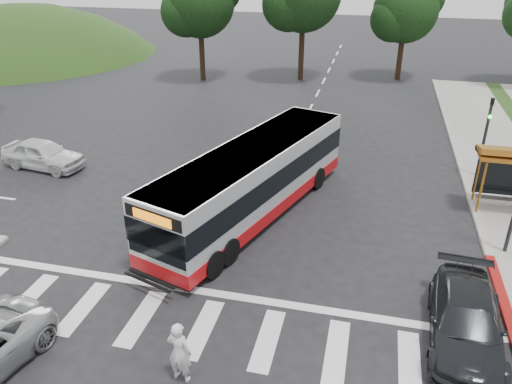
% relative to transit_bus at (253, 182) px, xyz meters
% --- Properties ---
extents(ground, '(140.00, 140.00, 0.00)m').
position_rel_transit_bus_xyz_m(ground, '(0.23, -2.20, -1.52)').
color(ground, black).
rests_on(ground, ground).
extents(sidewalk_east, '(4.00, 40.00, 0.12)m').
position_rel_transit_bus_xyz_m(sidewalk_east, '(11.23, 5.80, -1.46)').
color(sidewalk_east, gray).
rests_on(sidewalk_east, ground).
extents(curb_east, '(0.30, 40.00, 0.15)m').
position_rel_transit_bus_xyz_m(curb_east, '(9.23, 5.80, -1.45)').
color(curb_east, '#9E9991').
rests_on(curb_east, ground).
extents(curb_east_red, '(0.32, 6.00, 0.15)m').
position_rel_transit_bus_xyz_m(curb_east_red, '(9.23, -4.20, -1.45)').
color(curb_east_red, maroon).
rests_on(curb_east_red, ground).
extents(hillside_nw, '(44.00, 44.00, 10.00)m').
position_rel_transit_bus_xyz_m(hillside_nw, '(-31.77, 27.80, -1.52)').
color(hillside_nw, '#233C13').
rests_on(hillside_nw, ground).
extents(crosswalk_ladder, '(18.00, 2.60, 0.01)m').
position_rel_transit_bus_xyz_m(crosswalk_ladder, '(0.23, -7.20, -1.52)').
color(crosswalk_ladder, silver).
rests_on(crosswalk_ladder, ground).
extents(traffic_signal_ne_short, '(0.18, 0.37, 4.00)m').
position_rel_transit_bus_xyz_m(traffic_signal_ne_short, '(9.83, 6.29, 0.96)').
color(traffic_signal_ne_short, black).
rests_on(traffic_signal_ne_short, ground).
extents(tree_north_b, '(5.72, 5.33, 8.43)m').
position_rel_transit_bus_xyz_m(tree_north_b, '(6.30, 25.86, 4.14)').
color(tree_north_b, black).
rests_on(tree_north_b, ground).
extents(tree_north_c, '(6.16, 5.74, 9.30)m').
position_rel_transit_bus_xyz_m(tree_north_c, '(-9.69, 21.86, 4.77)').
color(tree_north_c, black).
rests_on(tree_north_c, ground).
extents(transit_bus, '(6.11, 11.98, 3.04)m').
position_rel_transit_bus_xyz_m(transit_bus, '(0.00, 0.00, 0.00)').
color(transit_bus, silver).
rests_on(transit_bus, ground).
extents(pedestrian, '(0.73, 0.53, 1.85)m').
position_rel_transit_bus_xyz_m(pedestrian, '(0.32, -9.13, -0.59)').
color(pedestrian, silver).
rests_on(pedestrian, ground).
extents(dark_sedan, '(2.36, 5.08, 1.43)m').
position_rel_transit_bus_xyz_m(dark_sedan, '(7.73, -5.90, -0.80)').
color(dark_sedan, black).
rests_on(dark_sedan, ground).
extents(west_car_white, '(4.53, 2.29, 1.48)m').
position_rel_transit_bus_xyz_m(west_car_white, '(-11.61, 2.30, -0.78)').
color(west_car_white, silver).
rests_on(west_car_white, ground).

